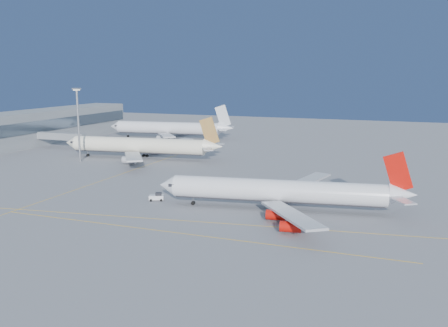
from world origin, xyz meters
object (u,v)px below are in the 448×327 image
(airliner_third, at_px, (171,128))
(pushback_tug, at_px, (157,197))
(airliner_virgin, at_px, (283,191))
(light_mast, at_px, (78,119))
(airliner_etihad, at_px, (142,146))

(airliner_third, height_order, pushback_tug, airliner_third)
(pushback_tug, bearing_deg, airliner_virgin, -18.23)
(pushback_tug, bearing_deg, light_mast, 119.91)
(airliner_virgin, distance_m, light_mast, 93.88)
(pushback_tug, relative_size, light_mast, 0.15)
(airliner_virgin, relative_size, airliner_third, 0.95)
(airliner_virgin, bearing_deg, airliner_etihad, 134.31)
(airliner_virgin, xyz_separation_m, airliner_third, (-84.02, 107.13, 0.67))
(airliner_third, xyz_separation_m, pushback_tug, (51.92, -109.94, -4.23))
(airliner_etihad, bearing_deg, pushback_tug, -63.76)
(airliner_etihad, bearing_deg, airliner_virgin, -44.13)
(light_mast, bearing_deg, airliner_etihad, 36.90)
(airliner_etihad, relative_size, light_mast, 2.37)
(airliner_etihad, xyz_separation_m, airliner_third, (-16.60, 56.40, 0.16))
(airliner_virgin, bearing_deg, airliner_third, 119.38)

